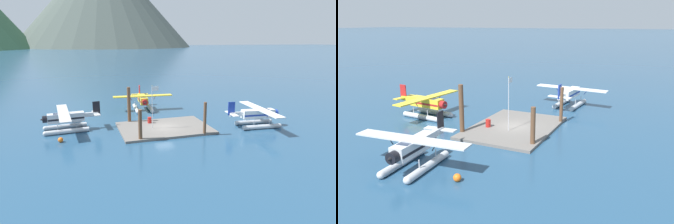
# 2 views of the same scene
# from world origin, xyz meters

# --- Properties ---
(ground_plane) EXTENTS (1200.00, 1200.00, 0.00)m
(ground_plane) POSITION_xyz_m (0.00, 0.00, 0.00)
(ground_plane) COLOR navy
(dock_platform) EXTENTS (12.58, 8.93, 0.30)m
(dock_platform) POSITION_xyz_m (0.00, 0.00, 0.15)
(dock_platform) COLOR #66605B
(dock_platform) RESTS_ON ground
(piling_near_left) EXTENTS (0.47, 0.47, 4.02)m
(piling_near_left) POSITION_xyz_m (-4.32, -3.95, 2.01)
(piling_near_left) COLOR brown
(piling_near_left) RESTS_ON ground
(piling_near_right) EXTENTS (0.40, 0.40, 4.46)m
(piling_near_right) POSITION_xyz_m (4.23, -4.28, 2.23)
(piling_near_right) COLOR brown
(piling_near_right) RESTS_ON ground
(piling_far_left) EXTENTS (0.51, 0.51, 5.51)m
(piling_far_left) POSITION_xyz_m (-4.18, 4.36, 2.76)
(piling_far_left) COLOR brown
(piling_far_left) RESTS_ON ground
(flagpole) EXTENTS (0.95, 0.10, 6.01)m
(flagpole) POSITION_xyz_m (-1.64, -0.12, 4.04)
(flagpole) COLOR silver
(flagpole) RESTS_ON dock_platform
(fuel_drum) EXTENTS (0.62, 0.62, 0.88)m
(fuel_drum) POSITION_xyz_m (-1.51, 2.57, 0.74)
(fuel_drum) COLOR #AD1E19
(fuel_drum) RESTS_ON dock_platform
(mooring_buoy) EXTENTS (0.64, 0.64, 0.64)m
(mooring_buoy) POSITION_xyz_m (-13.79, -1.41, 0.32)
(mooring_buoy) COLOR orange
(mooring_buoy) RESTS_ON ground
(seaplane_white_stbd_aft) EXTENTS (7.96, 10.49, 3.84)m
(seaplane_white_stbd_aft) POSITION_xyz_m (13.23, -2.99, 1.58)
(seaplane_white_stbd_aft) COLOR #B7BABF
(seaplane_white_stbd_aft) RESTS_ON ground
(seaplane_silver_port_fwd) EXTENTS (7.97, 10.48, 3.84)m
(seaplane_silver_port_fwd) POSITION_xyz_m (-13.15, 3.22, 1.58)
(seaplane_silver_port_fwd) COLOR #B7BABF
(seaplane_silver_port_fwd) RESTS_ON ground
(seaplane_yellow_bow_centre) EXTENTS (10.48, 7.97, 3.84)m
(seaplane_yellow_bow_centre) POSITION_xyz_m (-0.34, 12.12, 1.58)
(seaplane_yellow_bow_centre) COLOR #B7BABF
(seaplane_yellow_bow_centre) RESTS_ON ground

